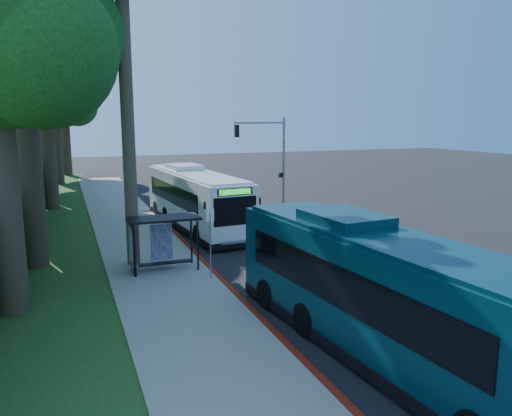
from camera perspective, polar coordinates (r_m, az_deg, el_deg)
name	(u,v)px	position (r m, az deg, el deg)	size (l,w,h in m)	color
ground	(279,243)	(28.20, 2.60, -4.02)	(140.00, 140.00, 0.00)	black
sidewalk	(148,255)	(26.20, -12.24, -5.23)	(4.50, 70.00, 0.12)	gray
red_curb	(213,272)	(22.91, -4.90, -7.28)	(0.25, 30.00, 0.13)	maroon
grass_verge	(31,243)	(30.84, -24.28, -3.64)	(8.00, 70.00, 0.06)	#234719
bus_shelter	(158,233)	(23.04, -11.16, -2.85)	(3.20, 1.51, 2.55)	black
stop_sign_pole	(210,234)	(21.34, -5.25, -2.98)	(0.35, 0.06, 3.17)	gray
traffic_signal_pole	(272,152)	(38.09, 1.79, 6.45)	(4.10, 0.30, 7.00)	gray
tree_0	(20,19)	(25.37, -25.37, 18.96)	(8.40, 8.00, 15.70)	#382B1E
tree_1	(9,15)	(33.55, -26.38, 19.16)	(10.50, 10.00, 18.26)	#382B1E
tree_2	(44,69)	(41.13, -23.05, 14.39)	(8.82, 8.40, 15.12)	#382B1E
tree_3	(21,59)	(49.31, -25.30, 15.17)	(10.08, 9.60, 17.28)	#382B1E
tree_4	(54,91)	(57.04, -22.05, 12.32)	(8.40, 8.00, 14.14)	#382B1E
tree_5	(64,101)	(65.01, -21.06, 11.37)	(7.35, 7.00, 12.86)	#382B1E
white_bus	(195,198)	(32.16, -7.03, 1.13)	(3.77, 13.18, 3.88)	white
teal_bus	(386,294)	(15.06, 14.64, -9.53)	(4.03, 13.55, 3.98)	#092C36
pickup	(241,208)	(34.97, -1.76, -0.01)	(2.38, 5.15, 1.43)	silver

